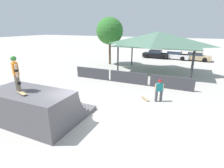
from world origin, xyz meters
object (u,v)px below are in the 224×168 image
at_px(parked_car_white, 175,55).
at_px(parked_car_black, 156,54).
at_px(skateboard_on_ground, 145,99).
at_px(bystander_walking, 159,89).
at_px(tree_beside_pavilion, 110,31).
at_px(skater_on_deck, 16,71).
at_px(parked_car_tan, 196,56).
at_px(skateboard_on_deck, 22,93).

bearing_deg(parked_car_white, parked_car_black, -168.49).
bearing_deg(parked_car_black, skateboard_on_ground, -80.55).
relative_size(bystander_walking, parked_car_black, 0.39).
distance_m(skateboard_on_ground, tree_beside_pavilion, 13.14).
bearing_deg(parked_car_white, tree_beside_pavilion, -126.46).
bearing_deg(skater_on_deck, tree_beside_pavilion, 126.84).
bearing_deg(tree_beside_pavilion, bystander_walking, -50.29).
height_order(skateboard_on_ground, parked_car_tan, parked_car_tan).
bearing_deg(bystander_walking, skateboard_on_deck, 18.45).
bearing_deg(skateboard_on_deck, parked_car_black, 102.87).
bearing_deg(bystander_walking, skater_on_deck, 14.72).
relative_size(tree_beside_pavilion, parked_car_white, 1.36).
height_order(skater_on_deck, skateboard_on_deck, skater_on_deck).
distance_m(bystander_walking, parked_car_white, 17.64).
bearing_deg(parked_car_tan, skateboard_on_ground, -94.10).
distance_m(bystander_walking, parked_car_tan, 17.81).
height_order(tree_beside_pavilion, parked_car_tan, tree_beside_pavilion).
distance_m(skater_on_deck, parked_car_tan, 24.92).
relative_size(skater_on_deck, bystander_walking, 1.13).
bearing_deg(tree_beside_pavilion, parked_car_white, 45.00).
bearing_deg(skateboard_on_ground, skater_on_deck, 92.11).
bearing_deg(skateboard_on_ground, bystander_walking, -133.67).
distance_m(skateboard_on_deck, skateboard_on_ground, 7.70).
xyz_separation_m(skater_on_deck, tree_beside_pavilion, (-2.30, 15.70, 1.51)).
distance_m(bystander_walking, parked_car_black, 17.83).
relative_size(skateboard_on_ground, parked_car_tan, 0.16).
bearing_deg(parked_car_tan, tree_beside_pavilion, -137.80).
xyz_separation_m(skateboard_on_deck, skateboard_on_ground, (4.56, 5.94, -1.79)).
height_order(skateboard_on_ground, parked_car_white, parked_car_white).
relative_size(skateboard_on_deck, parked_car_black, 0.20).
distance_m(tree_beside_pavilion, parked_car_white, 11.45).
distance_m(skateboard_on_ground, parked_car_black, 17.72).
bearing_deg(tree_beside_pavilion, skateboard_on_ground, -53.60).
height_order(bystander_walking, parked_car_black, bystander_walking).
relative_size(tree_beside_pavilion, parked_car_tan, 1.39).
xyz_separation_m(skateboard_on_deck, parked_car_black, (1.91, 23.45, -1.25)).
xyz_separation_m(bystander_walking, tree_beside_pavilion, (-8.28, 9.96, 3.39)).
bearing_deg(skateboard_on_ground, parked_car_tan, -56.53).
relative_size(bystander_walking, tree_beside_pavilion, 0.26).
bearing_deg(parked_car_black, parked_car_tan, 2.62).
bearing_deg(bystander_walking, parked_car_white, -117.13).
height_order(skateboard_on_deck, tree_beside_pavilion, tree_beside_pavilion).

